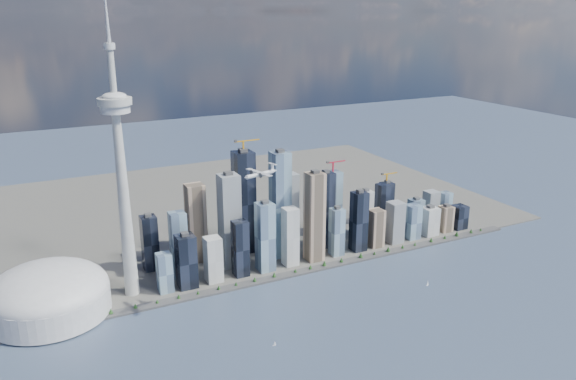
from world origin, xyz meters
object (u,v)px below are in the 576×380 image
needle_tower (121,171)px  airplane (261,174)px  sailboat_west (275,344)px  dome_stadium (48,294)px  sailboat_east (428,284)px

needle_tower → airplane: size_ratio=8.59×
needle_tower → sailboat_west: 389.46m
dome_stadium → sailboat_west: size_ratio=24.01×
sailboat_west → sailboat_east: bearing=15.2°
needle_tower → sailboat_west: bearing=-58.6°
sailboat_west → airplane: bearing=84.8°
needle_tower → dome_stadium: bearing=-175.9°
dome_stadium → sailboat_east: bearing=-17.5°
dome_stadium → airplane: 422.48m
airplane → dome_stadium: bearing=136.5°
needle_tower → sailboat_east: size_ratio=50.93×
dome_stadium → airplane: airplane is taller
airplane → sailboat_west: size_ratio=7.70×
airplane → sailboat_east: 414.73m
sailboat_east → dome_stadium: bearing=139.1°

